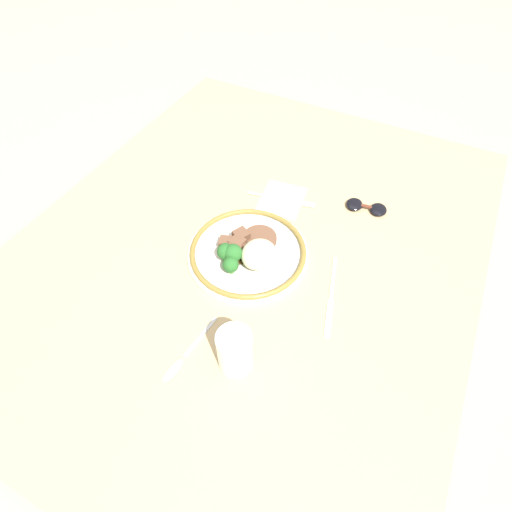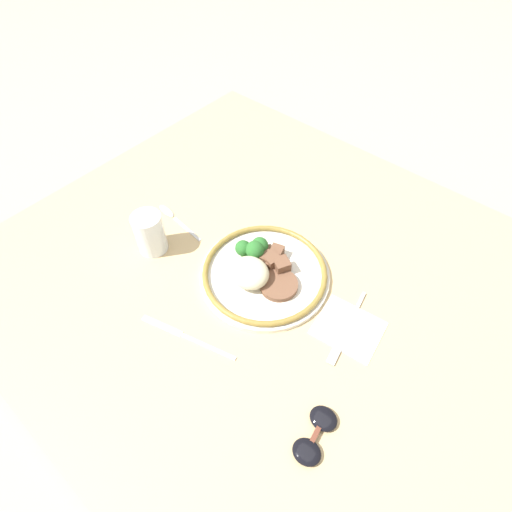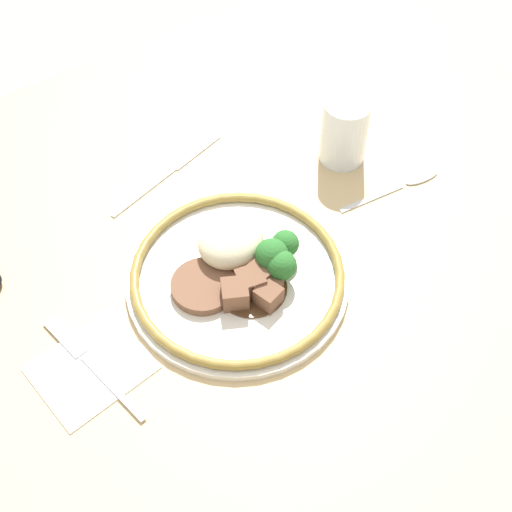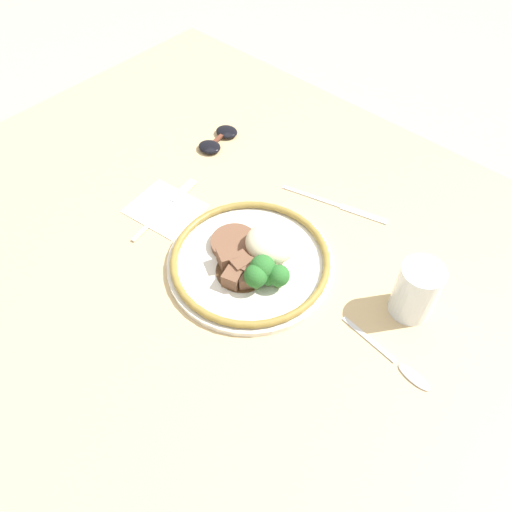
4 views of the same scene
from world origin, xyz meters
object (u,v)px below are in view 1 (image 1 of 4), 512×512
(plate, at_px, (247,252))
(spoon, at_px, (180,361))
(juice_glass, at_px, (235,352))
(fork, at_px, (287,200))
(sunglasses, at_px, (366,207))
(knife, at_px, (331,298))

(plate, relative_size, spoon, 1.73)
(juice_glass, bearing_deg, spoon, -63.61)
(plate, relative_size, juice_glass, 2.83)
(juice_glass, bearing_deg, plate, -156.94)
(plate, height_order, fork, plate)
(spoon, xyz_separation_m, sunglasses, (-0.56, 0.19, 0.01))
(plate, relative_size, fork, 1.55)
(knife, bearing_deg, sunglasses, 167.59)
(juice_glass, height_order, knife, juice_glass)
(spoon, bearing_deg, juice_glass, 122.32)
(plate, height_order, knife, plate)
(fork, height_order, spoon, same)
(plate, distance_m, knife, 0.21)
(spoon, distance_m, sunglasses, 0.59)
(plate, distance_m, fork, 0.21)
(fork, distance_m, knife, 0.31)
(sunglasses, bearing_deg, knife, -5.78)
(plate, xyz_separation_m, sunglasses, (-0.28, 0.19, -0.01))
(plate, bearing_deg, juice_glass, 23.06)
(juice_glass, xyz_separation_m, spoon, (0.05, -0.09, -0.04))
(juice_glass, relative_size, knife, 0.49)
(spoon, bearing_deg, plate, -172.71)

